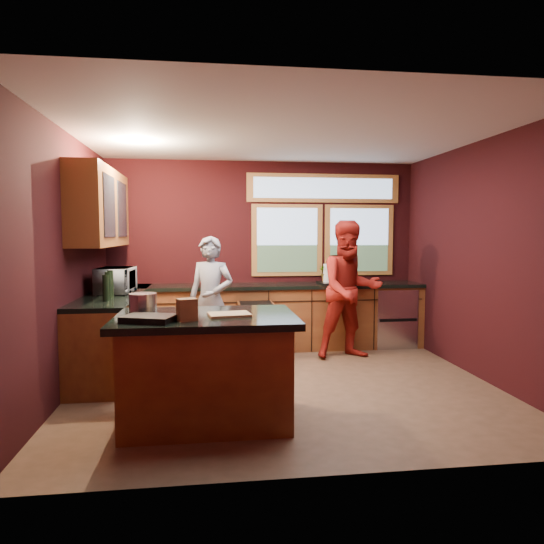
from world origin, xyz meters
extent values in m
plane|color=brown|center=(0.00, 0.00, 0.00)|extent=(4.50, 4.50, 0.00)
cube|color=black|center=(0.00, 2.00, 1.35)|extent=(4.50, 0.02, 2.70)
cube|color=black|center=(0.00, -2.00, 1.35)|extent=(4.50, 0.02, 2.70)
cube|color=black|center=(-2.25, 0.00, 1.35)|extent=(0.02, 4.00, 2.70)
cube|color=black|center=(2.25, 0.00, 1.35)|extent=(0.02, 4.00, 2.70)
cube|color=silver|center=(0.00, 0.00, 2.70)|extent=(4.50, 4.00, 0.02)
cube|color=#869CBA|center=(0.35, 1.99, 1.55)|extent=(1.06, 0.02, 1.06)
cube|color=#869CBA|center=(1.45, 1.99, 1.55)|extent=(1.06, 0.02, 1.06)
cube|color=#AD6D32|center=(0.90, 1.99, 2.32)|extent=(2.30, 0.02, 0.42)
cube|color=#5E2916|center=(-2.07, 0.85, 1.95)|extent=(0.36, 1.80, 0.90)
cube|color=#5E2916|center=(0.00, 1.70, 0.44)|extent=(4.50, 0.60, 0.88)
cube|color=black|center=(0.00, 1.69, 0.91)|extent=(4.50, 0.64, 0.05)
cube|color=#B7B7BC|center=(1.85, 1.68, 0.42)|extent=(0.60, 0.58, 0.85)
cube|color=black|center=(1.10, 1.66, 0.91)|extent=(0.66, 0.46, 0.05)
cube|color=#5E2916|center=(-1.95, 0.85, 0.44)|extent=(0.60, 2.30, 0.88)
cube|color=black|center=(-1.94, 0.85, 0.91)|extent=(0.64, 2.30, 0.05)
cube|color=#5E2916|center=(-0.84, -0.91, 0.44)|extent=(1.40, 0.90, 0.88)
cube|color=black|center=(-0.84, -0.91, 0.92)|extent=(1.55, 1.05, 0.06)
imported|color=slate|center=(-0.79, 0.98, 0.81)|extent=(0.69, 0.58, 1.62)
imported|color=maroon|center=(1.04, 1.05, 0.91)|extent=(0.96, 0.78, 1.82)
imported|color=#999999|center=(-1.92, 0.90, 1.09)|extent=(0.42, 0.59, 0.31)
imported|color=#999999|center=(0.92, 1.75, 1.09)|extent=(0.30, 0.26, 0.33)
cylinder|color=white|center=(0.89, 1.70, 1.07)|extent=(0.12, 0.12, 0.28)
cube|color=tan|center=(-0.64, -0.96, 0.95)|extent=(0.38, 0.30, 0.02)
cylinder|color=#A5A6AA|center=(-1.39, -0.76, 1.03)|extent=(0.24, 0.24, 0.18)
cube|color=brown|center=(-0.99, -1.16, 1.03)|extent=(0.18, 0.16, 0.18)
cube|color=black|center=(-1.29, -1.16, 0.97)|extent=(0.47, 0.40, 0.05)
camera|label=1|loc=(-0.81, -5.11, 1.65)|focal=32.00mm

